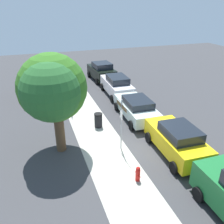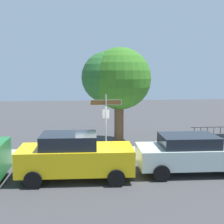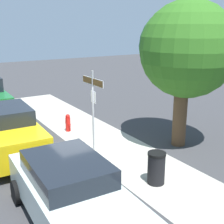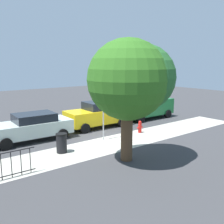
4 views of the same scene
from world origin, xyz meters
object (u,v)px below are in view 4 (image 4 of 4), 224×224
(fire_hydrant, at_px, (140,127))
(trash_bin, at_px, (62,143))
(shade_tree, at_px, (130,78))
(car_yellow, at_px, (97,114))
(car_silver, at_px, (31,127))
(street_sign, at_px, (103,104))
(car_green, at_px, (147,105))

(fire_hydrant, bearing_deg, trash_bin, 3.03)
(shade_tree, relative_size, car_yellow, 1.25)
(car_yellow, bearing_deg, car_silver, 5.08)
(street_sign, bearing_deg, car_yellow, -118.25)
(car_silver, bearing_deg, shade_tree, 114.16)
(street_sign, relative_size, shade_tree, 0.56)
(street_sign, height_order, trash_bin, street_sign)
(street_sign, xyz_separation_m, shade_tree, (1.02, 3.36, 1.67))
(trash_bin, bearing_deg, car_green, -160.95)
(street_sign, height_order, fire_hydrant, street_sign)
(car_yellow, relative_size, trash_bin, 4.48)
(car_silver, bearing_deg, car_yellow, -174.95)
(street_sign, height_order, shade_tree, shade_tree)
(fire_hydrant, bearing_deg, car_yellow, -65.76)
(shade_tree, height_order, car_green, shade_tree)
(shade_tree, xyz_separation_m, car_silver, (2.34, -5.79, -2.96))
(car_silver, distance_m, trash_bin, 2.98)
(shade_tree, height_order, fire_hydrant, shade_tree)
(shade_tree, distance_m, car_yellow, 7.12)
(car_green, relative_size, car_silver, 0.94)
(car_green, xyz_separation_m, car_silver, (9.59, 0.24, -0.25))
(street_sign, distance_m, car_yellow, 3.27)
(shade_tree, bearing_deg, car_green, -140.27)
(fire_hydrant, bearing_deg, car_silver, -23.37)
(shade_tree, xyz_separation_m, car_yellow, (-2.45, -6.03, -2.88))
(street_sign, distance_m, fire_hydrant, 3.23)
(shade_tree, height_order, car_yellow, shade_tree)
(car_yellow, height_order, car_silver, car_yellow)
(shade_tree, height_order, car_silver, shade_tree)
(car_green, height_order, car_silver, car_green)
(street_sign, relative_size, car_silver, 0.65)
(street_sign, bearing_deg, car_silver, -35.91)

